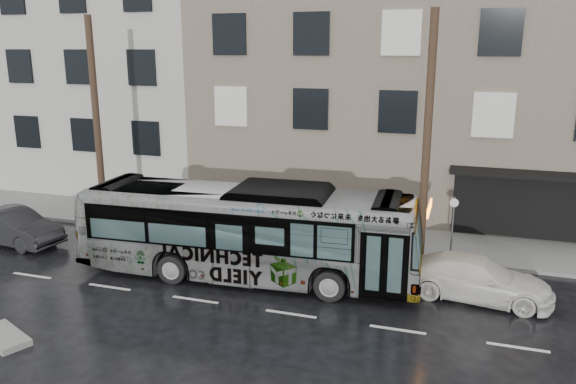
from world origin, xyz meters
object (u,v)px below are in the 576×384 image
bus (247,232)px  white_sedan (477,278)px  utility_pole_rear (97,123)px  utility_pole_front (427,138)px  dark_sedan (13,227)px  sign_post (452,229)px

bus → white_sedan: size_ratio=2.55×
utility_pole_rear → white_sedan: utility_pole_rear is taller
utility_pole_front → dark_sedan: size_ratio=2.04×
dark_sedan → white_sedan: bearing=-81.0°
utility_pole_front → utility_pole_rear: 14.00m
sign_post → utility_pole_rear: bearing=180.0°
utility_pole_rear → white_sedan: (16.00, -2.89, -3.97)m
utility_pole_rear → bus: (8.39, -3.50, -2.99)m
white_sedan → utility_pole_rear: bearing=86.1°
utility_pole_rear → sign_post: (15.10, 0.00, -3.30)m
utility_pole_rear → dark_sedan: utility_pole_rear is taller
utility_pole_front → dark_sedan: 16.81m
sign_post → bus: 7.57m
utility_pole_front → bus: 7.26m
utility_pole_rear → white_sedan: bearing=-10.2°
utility_pole_front → dark_sedan: (-16.02, -3.27, -3.92)m
white_sedan → bus: bearing=100.9°
utility_pole_front → white_sedan: size_ratio=1.93×
sign_post → white_sedan: (0.90, -2.89, -0.67)m
bus → dark_sedan: size_ratio=2.70×
utility_pole_rear → white_sedan: 16.74m
sign_post → dark_sedan: 17.44m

